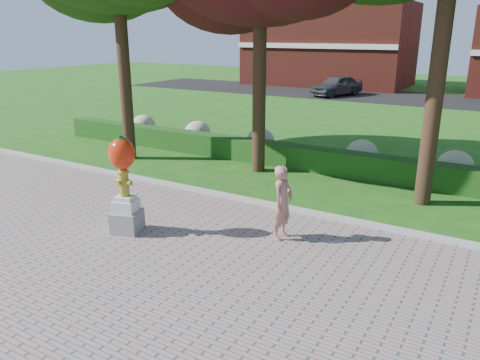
# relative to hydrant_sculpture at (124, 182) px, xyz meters

# --- Properties ---
(ground) EXTENTS (100.00, 100.00, 0.00)m
(ground) POSITION_rel_hydrant_sculpture_xyz_m (2.17, 0.23, -1.28)
(ground) COLOR #195715
(ground) RESTS_ON ground
(walkway) EXTENTS (40.00, 14.00, 0.04)m
(walkway) POSITION_rel_hydrant_sculpture_xyz_m (2.17, -3.77, -1.26)
(walkway) COLOR gray
(walkway) RESTS_ON ground
(curb) EXTENTS (40.00, 0.18, 0.15)m
(curb) POSITION_rel_hydrant_sculpture_xyz_m (2.17, 3.23, -1.20)
(curb) COLOR #ADADA5
(curb) RESTS_ON ground
(lawn_hedge) EXTENTS (24.00, 0.70, 0.80)m
(lawn_hedge) POSITION_rel_hydrant_sculpture_xyz_m (2.17, 7.23, -0.88)
(lawn_hedge) COLOR #154614
(lawn_hedge) RESTS_ON ground
(hydrangea_row) EXTENTS (20.10, 1.10, 0.99)m
(hydrangea_row) POSITION_rel_hydrant_sculpture_xyz_m (2.74, 8.23, -0.73)
(hydrangea_row) COLOR #B4B88D
(hydrangea_row) RESTS_ON ground
(street) EXTENTS (50.00, 8.00, 0.02)m
(street) POSITION_rel_hydrant_sculpture_xyz_m (2.17, 28.23, -1.27)
(street) COLOR black
(street) RESTS_ON ground
(building_left) EXTENTS (14.00, 8.00, 7.00)m
(building_left) POSITION_rel_hydrant_sculpture_xyz_m (-7.83, 34.23, 2.22)
(building_left) COLOR maroon
(building_left) RESTS_ON ground
(hydrant_sculpture) EXTENTS (0.80, 0.80, 2.34)m
(hydrant_sculpture) POSITION_rel_hydrant_sculpture_xyz_m (0.00, 0.00, 0.00)
(hydrant_sculpture) COLOR gray
(hydrant_sculpture) RESTS_ON walkway
(woman) EXTENTS (0.46, 0.66, 1.73)m
(woman) POSITION_rel_hydrant_sculpture_xyz_m (3.33, 1.54, -0.38)
(woman) COLOR #AC6D62
(woman) RESTS_ON walkway
(parked_car) EXTENTS (3.31, 4.80, 1.52)m
(parked_car) POSITION_rel_hydrant_sculpture_xyz_m (-4.31, 26.77, -0.50)
(parked_car) COLOR #3C3F44
(parked_car) RESTS_ON street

